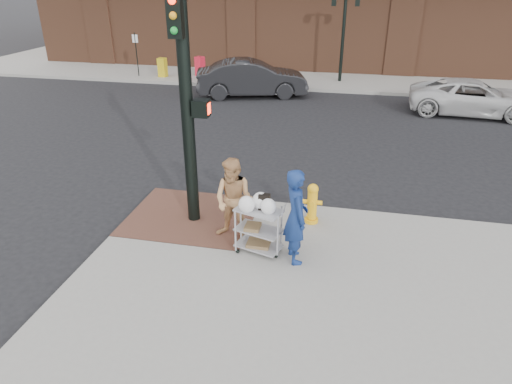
% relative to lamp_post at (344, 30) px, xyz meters
% --- Properties ---
extents(ground, '(220.00, 220.00, 0.00)m').
position_rel_lamp_post_xyz_m(ground, '(-2.00, -16.00, -2.62)').
color(ground, black).
rests_on(ground, ground).
extents(sidewalk_far, '(65.00, 36.00, 0.15)m').
position_rel_lamp_post_xyz_m(sidewalk_far, '(10.50, 16.00, -2.54)').
color(sidewalk_far, gray).
rests_on(sidewalk_far, ground).
extents(brick_curb_ramp, '(2.80, 2.40, 0.01)m').
position_rel_lamp_post_xyz_m(brick_curb_ramp, '(-2.60, -15.10, -2.46)').
color(brick_curb_ramp, '#533027').
rests_on(brick_curb_ramp, sidewalk_near).
extents(lamp_post, '(1.32, 0.22, 4.00)m').
position_rel_lamp_post_xyz_m(lamp_post, '(0.00, 0.00, 0.00)').
color(lamp_post, black).
rests_on(lamp_post, sidewalk_far).
extents(parking_sign, '(0.05, 0.05, 2.20)m').
position_rel_lamp_post_xyz_m(parking_sign, '(-10.50, -1.00, -1.37)').
color(parking_sign, black).
rests_on(parking_sign, sidewalk_far).
extents(traffic_signal_pole, '(0.61, 0.51, 5.00)m').
position_rel_lamp_post_xyz_m(traffic_signal_pole, '(-2.48, -15.23, 0.21)').
color(traffic_signal_pole, black).
rests_on(traffic_signal_pole, sidewalk_near).
extents(woman_blue, '(0.67, 0.80, 1.87)m').
position_rel_lamp_post_xyz_m(woman_blue, '(-0.09, -16.31, -1.53)').
color(woman_blue, navy).
rests_on(woman_blue, sidewalk_near).
extents(pedestrian_tan, '(0.97, 0.83, 1.75)m').
position_rel_lamp_post_xyz_m(pedestrian_tan, '(-1.40, -15.80, -1.59)').
color(pedestrian_tan, tan).
rests_on(pedestrian_tan, sidewalk_near).
extents(sedan_dark, '(5.23, 3.03, 1.63)m').
position_rel_lamp_post_xyz_m(sedan_dark, '(-3.80, -3.42, -1.80)').
color(sedan_dark, black).
rests_on(sedan_dark, ground).
extents(minivan_white, '(5.02, 2.61, 1.35)m').
position_rel_lamp_post_xyz_m(minivan_white, '(5.39, -4.47, -1.94)').
color(minivan_white, silver).
rests_on(minivan_white, ground).
extents(utility_cart, '(0.99, 0.73, 1.23)m').
position_rel_lamp_post_xyz_m(utility_cart, '(-0.82, -16.16, -1.91)').
color(utility_cart, '#959599').
rests_on(utility_cart, sidewalk_near).
extents(fire_hydrant, '(0.43, 0.30, 0.92)m').
position_rel_lamp_post_xyz_m(fire_hydrant, '(0.08, -14.79, -2.00)').
color(fire_hydrant, yellow).
rests_on(fire_hydrant, sidewalk_near).
extents(newsbox_red, '(0.53, 0.51, 1.00)m').
position_rel_lamp_post_xyz_m(newsbox_red, '(-7.30, -0.32, -1.97)').
color(newsbox_red, red).
rests_on(newsbox_red, sidewalk_far).
extents(newsbox_yellow, '(0.44, 0.40, 0.96)m').
position_rel_lamp_post_xyz_m(newsbox_yellow, '(-9.16, -0.90, -1.99)').
color(newsbox_yellow, gold).
rests_on(newsbox_yellow, sidewalk_far).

